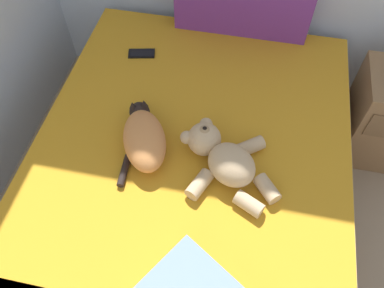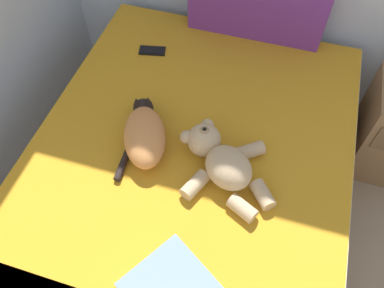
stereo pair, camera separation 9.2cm
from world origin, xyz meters
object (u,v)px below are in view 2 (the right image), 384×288
object	(u,v)px
bed	(188,184)
cat	(144,134)
cell_phone	(152,51)
teddy_bear	(221,160)
patterned_cushion	(257,4)

from	to	relation	value
bed	cat	distance (m)	0.41
cell_phone	teddy_bear	bearing A→B (deg)	-48.81
cat	teddy_bear	xyz separation A→B (m)	(0.37, -0.04, -0.00)
cat	cell_phone	distance (m)	0.64
cat	cell_phone	size ratio (longest dim) A/B	2.77
patterned_cushion	cell_phone	world-z (taller)	patterned_cushion
bed	cat	bearing A→B (deg)	177.41
teddy_bear	bed	bearing A→B (deg)	170.37
bed	teddy_bear	size ratio (longest dim) A/B	4.23
patterned_cushion	cell_phone	bearing A→B (deg)	-148.18
cat	cell_phone	bearing A→B (deg)	107.49
cat	teddy_bear	bearing A→B (deg)	-5.68
bed	teddy_bear	bearing A→B (deg)	-9.63
teddy_bear	cell_phone	xyz separation A→B (m)	(-0.57, 0.65, -0.07)
bed	cell_phone	distance (m)	0.79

